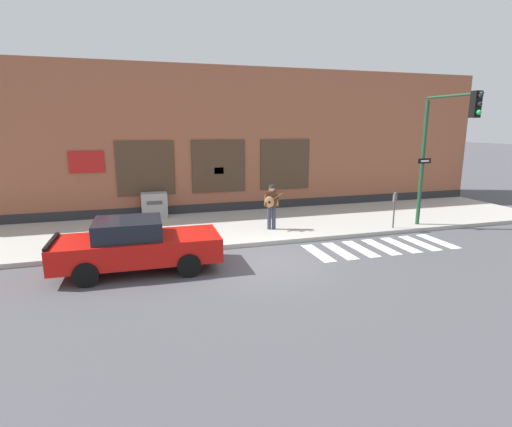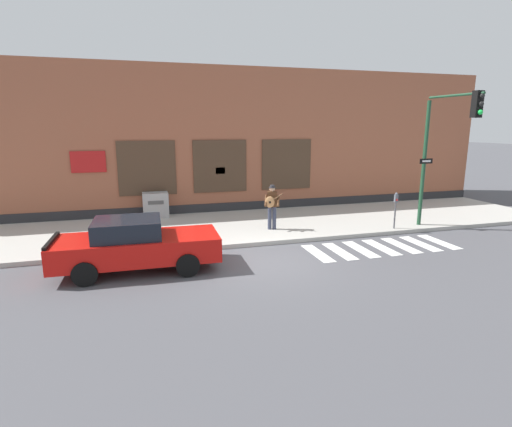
{
  "view_description": "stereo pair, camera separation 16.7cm",
  "coord_description": "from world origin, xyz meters",
  "px_view_note": "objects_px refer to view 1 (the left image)",
  "views": [
    {
      "loc": [
        -3.69,
        -11.2,
        4.1
      ],
      "look_at": [
        0.25,
        1.84,
        1.11
      ],
      "focal_mm": 28.0,
      "sensor_mm": 36.0,
      "label": 1
    },
    {
      "loc": [
        -3.53,
        -11.24,
        4.1
      ],
      "look_at": [
        0.25,
        1.84,
        1.11
      ],
      "focal_mm": 28.0,
      "sensor_mm": 36.0,
      "label": 2
    }
  ],
  "objects_px": {
    "busker": "(271,204)",
    "parking_meter": "(395,205)",
    "red_car": "(136,245)",
    "traffic_light": "(443,138)",
    "utility_box": "(154,205)"
  },
  "relations": [
    {
      "from": "busker",
      "to": "utility_box",
      "type": "distance_m",
      "value": 5.49
    },
    {
      "from": "traffic_light",
      "to": "parking_meter",
      "type": "relative_size",
      "value": 3.56
    },
    {
      "from": "red_car",
      "to": "busker",
      "type": "relative_size",
      "value": 2.66
    },
    {
      "from": "red_car",
      "to": "parking_meter",
      "type": "bearing_deg",
      "value": 9.35
    },
    {
      "from": "traffic_light",
      "to": "parking_meter",
      "type": "distance_m",
      "value": 3.0
    },
    {
      "from": "busker",
      "to": "parking_meter",
      "type": "height_order",
      "value": "busker"
    },
    {
      "from": "traffic_light",
      "to": "busker",
      "type": "bearing_deg",
      "value": 162.81
    },
    {
      "from": "red_car",
      "to": "traffic_light",
      "type": "xyz_separation_m",
      "value": [
        11.13,
        0.93,
        2.9
      ]
    },
    {
      "from": "red_car",
      "to": "parking_meter",
      "type": "xyz_separation_m",
      "value": [
        9.74,
        1.6,
        0.33
      ]
    },
    {
      "from": "busker",
      "to": "parking_meter",
      "type": "xyz_separation_m",
      "value": [
        4.68,
        -1.21,
        -0.05
      ]
    },
    {
      "from": "parking_meter",
      "to": "red_car",
      "type": "bearing_deg",
      "value": -170.65
    },
    {
      "from": "parking_meter",
      "to": "utility_box",
      "type": "xyz_separation_m",
      "value": [
        -8.93,
        4.66,
        -0.39
      ]
    },
    {
      "from": "red_car",
      "to": "parking_meter",
      "type": "relative_size",
      "value": 3.23
    },
    {
      "from": "busker",
      "to": "parking_meter",
      "type": "bearing_deg",
      "value": -14.46
    },
    {
      "from": "red_car",
      "to": "traffic_light",
      "type": "bearing_deg",
      "value": 4.77
    }
  ]
}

